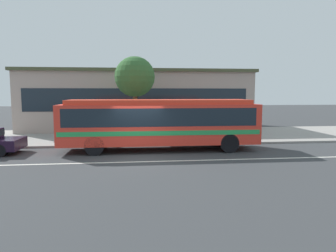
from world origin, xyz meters
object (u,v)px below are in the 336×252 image
at_px(pedestrian_walking_along_curb, 215,123).
at_px(bus_stop_sign, 228,117).
at_px(street_tree_near_stop, 135,77).
at_px(pedestrian_waiting_near_sign, 103,127).
at_px(transit_bus, 160,121).

distance_m(pedestrian_walking_along_curb, bus_stop_sign, 1.87).
height_order(pedestrian_walking_along_curb, street_tree_near_stop, street_tree_near_stop).
bearing_deg(pedestrian_waiting_near_sign, transit_bus, -30.36).
xyz_separation_m(pedestrian_waiting_near_sign, street_tree_near_stop, (1.92, 2.26, 3.05)).
bearing_deg(street_tree_near_stop, pedestrian_walking_along_curb, -7.92).
relative_size(pedestrian_waiting_near_sign, street_tree_near_stop, 0.31).
bearing_deg(pedestrian_waiting_near_sign, pedestrian_walking_along_curb, 11.92).
xyz_separation_m(pedestrian_waiting_near_sign, bus_stop_sign, (7.56, -0.24, 0.52)).
bearing_deg(street_tree_near_stop, transit_bus, -72.54).
height_order(pedestrian_walking_along_curb, bus_stop_sign, bus_stop_sign).
distance_m(bus_stop_sign, street_tree_near_stop, 6.67).
height_order(pedestrian_waiting_near_sign, pedestrian_walking_along_curb, pedestrian_waiting_near_sign).
bearing_deg(transit_bus, bus_stop_sign, 20.87).
xyz_separation_m(transit_bus, street_tree_near_stop, (-1.30, 4.15, 2.55)).
height_order(pedestrian_waiting_near_sign, bus_stop_sign, bus_stop_sign).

